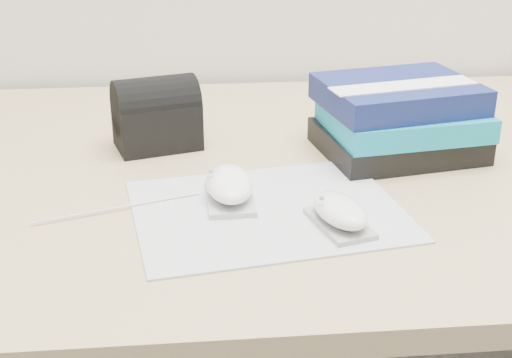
{
  "coord_description": "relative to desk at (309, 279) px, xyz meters",
  "views": [
    {
      "loc": [
        -0.18,
        0.66,
        1.12
      ],
      "look_at": [
        -0.11,
        1.44,
        0.77
      ],
      "focal_mm": 50.0,
      "sensor_mm": 36.0,
      "label": 1
    }
  ],
  "objects": [
    {
      "name": "pouch",
      "position": [
        -0.23,
        0.02,
        0.29
      ],
      "size": [
        0.14,
        0.11,
        0.11
      ],
      "color": "black",
      "rests_on": "desk"
    },
    {
      "name": "usb_cable",
      "position": [
        -0.27,
        -0.19,
        0.24
      ],
      "size": [
        0.2,
        0.07,
        0.0
      ],
      "primitive_type": "cylinder",
      "rotation": [
        0.0,
        1.57,
        0.31
      ],
      "color": "silver",
      "rests_on": "mousepad"
    },
    {
      "name": "desk",
      "position": [
        0.0,
        0.0,
        0.0
      ],
      "size": [
        1.6,
        0.8,
        0.73
      ],
      "color": "tan",
      "rests_on": "ground"
    },
    {
      "name": "mousepad",
      "position": [
        -0.09,
        -0.21,
        0.24
      ],
      "size": [
        0.35,
        0.29,
        0.0
      ],
      "primitive_type": "cube",
      "rotation": [
        0.0,
        0.0,
        0.16
      ],
      "color": "#9999A1",
      "rests_on": "desk"
    },
    {
      "name": "book_stack",
      "position": [
        0.12,
        -0.04,
        0.29
      ],
      "size": [
        0.24,
        0.21,
        0.11
      ],
      "color": "black",
      "rests_on": "desk"
    },
    {
      "name": "mouse_front",
      "position": [
        -0.02,
        -0.26,
        0.25
      ],
      "size": [
        0.07,
        0.1,
        0.04
      ],
      "color": "#9B9C9E",
      "rests_on": "mousepad"
    },
    {
      "name": "mouse_rear",
      "position": [
        -0.14,
        -0.18,
        0.26
      ],
      "size": [
        0.06,
        0.11,
        0.04
      ],
      "color": "#ABABAE",
      "rests_on": "mousepad"
    }
  ]
}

